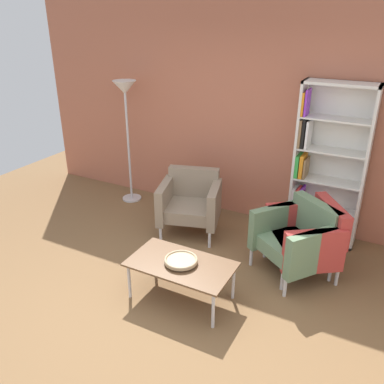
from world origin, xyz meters
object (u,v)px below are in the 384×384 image
coffee_table_low (181,266)px  decorative_bowl (181,260)px  armchair_by_bookshelf (308,237)px  bookshelf_tall (324,167)px  floor_lamp_torchiere (126,102)px  armchair_spare_guest (297,238)px  armchair_corner_red (191,201)px

coffee_table_low → decorative_bowl: bearing=76.0°
decorative_bowl → armchair_by_bookshelf: size_ratio=0.34×
bookshelf_tall → decorative_bowl: bearing=-115.7°
bookshelf_tall → floor_lamp_torchiere: 2.73m
decorative_bowl → armchair_spare_guest: 1.29m
coffee_table_low → armchair_by_bookshelf: bearing=47.4°
armchair_by_bookshelf → floor_lamp_torchiere: (-2.73, 0.62, 1.03)m
armchair_spare_guest → armchair_by_bookshelf: size_ratio=1.00×
coffee_table_low → floor_lamp_torchiere: floor_lamp_torchiere is taller
armchair_corner_red → armchair_spare_guest: 1.43m
coffee_table_low → armchair_by_bookshelf: 1.41m
armchair_corner_red → armchair_spare_guest: size_ratio=0.92×
decorative_bowl → armchair_corner_red: armchair_corner_red is taller
armchair_by_bookshelf → bookshelf_tall: bearing=149.7°
coffee_table_low → decorative_bowl: decorative_bowl is taller
decorative_bowl → armchair_corner_red: (-0.55, 1.22, -0.02)m
armchair_spare_guest → armchair_by_bookshelf: 0.12m
armchair_spare_guest → decorative_bowl: bearing=-95.6°
armchair_spare_guest → coffee_table_low: bearing=-95.6°
coffee_table_low → armchair_corner_red: armchair_corner_red is taller
decorative_bowl → armchair_corner_red: 1.34m
armchair_spare_guest → armchair_by_bookshelf: bearing=75.9°
armchair_spare_guest → floor_lamp_torchiere: size_ratio=0.54×
bookshelf_tall → decorative_bowl: (-0.89, -1.84, -0.48)m
bookshelf_tall → armchair_spare_guest: 1.01m
bookshelf_tall → armchair_spare_guest: size_ratio=2.01×
coffee_table_low → decorative_bowl: 0.07m
armchair_by_bookshelf → armchair_corner_red: bearing=-132.0°
coffee_table_low → floor_lamp_torchiere: 2.66m
decorative_bowl → armchair_spare_guest: bearing=48.2°
armchair_corner_red → armchair_spare_guest: bearing=-27.4°
floor_lamp_torchiere → armchair_corner_red: bearing=-19.4°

